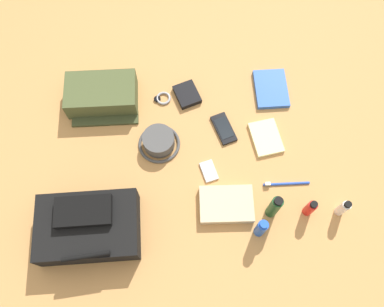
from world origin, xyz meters
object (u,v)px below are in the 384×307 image
(wallet, at_px, (187,94))
(folded_towel, at_px, (226,204))
(bucket_hat, at_px, (159,142))
(cell_phone, at_px, (224,129))
(notepad, at_px, (266,138))
(toothbrush, at_px, (284,184))
(backpack, at_px, (88,227))
(deodorant_spray, at_px, (261,228))
(shampoo_bottle, at_px, (274,207))
(sunscreen_spray, at_px, (310,208))
(toothpaste_tube, at_px, (343,208))
(toiletry_pouch, at_px, (102,95))
(wristwatch, at_px, (163,98))
(media_player, at_px, (209,171))
(paperback_novel, at_px, (271,89))

(wallet, distance_m, folded_towel, 0.50)
(bucket_hat, distance_m, cell_phone, 0.27)
(notepad, bearing_deg, toothbrush, 92.84)
(backpack, height_order, deodorant_spray, backpack)
(shampoo_bottle, distance_m, toothbrush, 0.14)
(sunscreen_spray, distance_m, cell_phone, 0.46)
(wallet, bearing_deg, toothpaste_tube, 116.03)
(toiletry_pouch, height_order, sunscreen_spray, sunscreen_spray)
(cell_phone, bearing_deg, wristwatch, -37.83)
(media_player, relative_size, notepad, 0.61)
(deodorant_spray, bearing_deg, wallet, -73.82)
(paperback_novel, relative_size, media_player, 2.09)
(toiletry_pouch, bearing_deg, deodorant_spray, 129.42)
(paperback_novel, xyz_separation_m, wristwatch, (0.46, -0.03, -0.00))
(deodorant_spray, distance_m, paperback_novel, 0.61)
(cell_phone, height_order, folded_towel, folded_towel)
(toiletry_pouch, bearing_deg, toothbrush, 144.31)
(shampoo_bottle, distance_m, cell_phone, 0.39)
(toothpaste_tube, xyz_separation_m, deodorant_spray, (0.31, 0.03, 0.01))
(deodorant_spray, distance_m, wallet, 0.64)
(sunscreen_spray, bearing_deg, wallet, -56.46)
(cell_phone, distance_m, wallet, 0.22)
(toiletry_pouch, relative_size, toothpaste_tube, 2.77)
(paperback_novel, distance_m, media_player, 0.46)
(backpack, xyz_separation_m, toothbrush, (-0.74, -0.07, -0.05))
(cell_phone, bearing_deg, wallet, -54.82)
(bucket_hat, xyz_separation_m, toothpaste_tube, (-0.63, 0.38, 0.02))
(deodorant_spray, bearing_deg, sunscreen_spray, -166.35)
(toiletry_pouch, xyz_separation_m, shampoo_bottle, (-0.58, 0.57, 0.03))
(toiletry_pouch, height_order, wristwatch, toiletry_pouch)
(folded_towel, bearing_deg, toiletry_pouch, -50.98)
(toiletry_pouch, distance_m, wallet, 0.35)
(toothpaste_tube, bearing_deg, wallet, -49.77)
(folded_towel, bearing_deg, notepad, -129.97)
(sunscreen_spray, distance_m, folded_towel, 0.31)
(bucket_hat, bearing_deg, toiletry_pouch, -48.79)
(deodorant_spray, height_order, media_player, deodorant_spray)
(bucket_hat, distance_m, media_player, 0.23)
(cell_phone, bearing_deg, sunscreen_spray, 122.76)
(toiletry_pouch, xyz_separation_m, cell_phone, (-0.47, 0.21, -0.04))
(toothpaste_tube, xyz_separation_m, cell_phone, (0.37, -0.40, -0.04))
(deodorant_spray, height_order, cell_phone, deodorant_spray)
(folded_towel, bearing_deg, shampoo_bottle, 162.65)
(deodorant_spray, bearing_deg, folded_towel, -48.82)
(bucket_hat, bearing_deg, media_player, 141.08)
(sunscreen_spray, xyz_separation_m, notepad, (0.09, -0.32, -0.04))
(wallet, xyz_separation_m, folded_towel, (-0.08, 0.49, 0.01))
(toiletry_pouch, bearing_deg, cell_phone, 156.37)
(media_player, distance_m, wallet, 0.35)
(wristwatch, bearing_deg, paperback_novel, 176.82)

